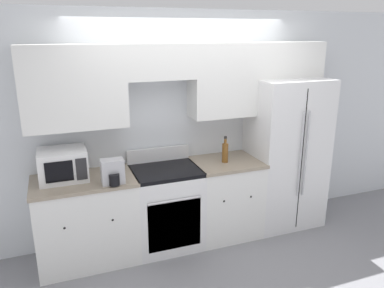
# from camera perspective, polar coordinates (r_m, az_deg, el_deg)

# --- Properties ---
(ground_plane) EXTENTS (12.00, 12.00, 0.00)m
(ground_plane) POSITION_cam_1_polar(r_m,az_deg,el_deg) (4.34, 1.50, -16.13)
(ground_plane) COLOR gray
(wall_back) EXTENTS (8.00, 0.39, 2.60)m
(wall_back) POSITION_cam_1_polar(r_m,az_deg,el_deg) (4.28, -1.09, 5.46)
(wall_back) COLOR silver
(wall_back) RESTS_ON ground_plane
(lower_cabinets_left) EXTENTS (1.03, 0.64, 0.92)m
(lower_cabinets_left) POSITION_cam_1_polar(r_m,az_deg,el_deg) (4.15, -15.73, -11.11)
(lower_cabinets_left) COLOR white
(lower_cabinets_left) RESTS_ON ground_plane
(lower_cabinets_right) EXTENTS (0.77, 0.64, 0.92)m
(lower_cabinets_right) POSITION_cam_1_polar(r_m,az_deg,el_deg) (4.52, 5.11, -8.10)
(lower_cabinets_right) COLOR white
(lower_cabinets_right) RESTS_ON ground_plane
(oven_range) EXTENTS (0.73, 0.65, 1.08)m
(oven_range) POSITION_cam_1_polar(r_m,az_deg,el_deg) (4.28, -3.95, -9.52)
(oven_range) COLOR white
(oven_range) RESTS_ON ground_plane
(refrigerator) EXTENTS (0.88, 0.78, 1.83)m
(refrigerator) POSITION_cam_1_polar(r_m,az_deg,el_deg) (4.80, 13.72, -1.22)
(refrigerator) COLOR white
(refrigerator) RESTS_ON ground_plane
(microwave) EXTENTS (0.47, 0.40, 0.31)m
(microwave) POSITION_cam_1_polar(r_m,az_deg,el_deg) (3.97, -19.07, -2.99)
(microwave) COLOR white
(microwave) RESTS_ON lower_cabinets_left
(bottle) EXTENTS (0.07, 0.07, 0.31)m
(bottle) POSITION_cam_1_polar(r_m,az_deg,el_deg) (4.27, 5.07, -1.23)
(bottle) COLOR brown
(bottle) RESTS_ON lower_cabinets_right
(coffee_maker) EXTENTS (0.22, 0.21, 0.24)m
(coffee_maker) POSITION_cam_1_polar(r_m,az_deg,el_deg) (3.74, -11.98, -4.27)
(coffee_maker) COLOR #B7B7BC
(coffee_maker) RESTS_ON lower_cabinets_left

